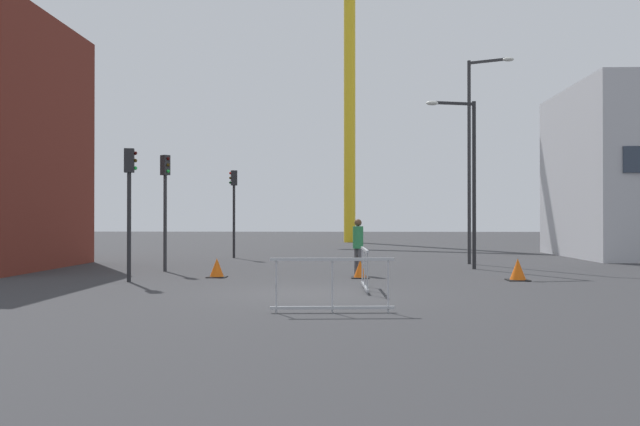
{
  "coord_description": "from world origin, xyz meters",
  "views": [
    {
      "loc": [
        0.92,
        -17.1,
        1.85
      ],
      "look_at": [
        0.0,
        6.1,
        2.04
      ],
      "focal_mm": 39.08,
      "sensor_mm": 36.0,
      "label": 1
    }
  ],
  "objects_px": {
    "streetlamp_tall": "(474,145)",
    "traffic_light_near": "(234,199)",
    "streetlamp_short": "(467,168)",
    "traffic_light_island": "(129,192)",
    "traffic_cone_by_barrier": "(217,268)",
    "traffic_cone_orange": "(518,270)",
    "pedestrian_walking": "(358,242)",
    "traffic_cone_on_verge": "(360,270)",
    "traffic_light_median": "(165,193)",
    "construction_crane": "(345,39)"
  },
  "relations": [
    {
      "from": "streetlamp_short",
      "to": "traffic_cone_orange",
      "type": "relative_size",
      "value": 9.36
    },
    {
      "from": "traffic_light_median",
      "to": "traffic_cone_on_verge",
      "type": "relative_size",
      "value": 7.3
    },
    {
      "from": "streetlamp_short",
      "to": "streetlamp_tall",
      "type": "bearing_deg",
      "value": 75.03
    },
    {
      "from": "traffic_light_near",
      "to": "traffic_light_island",
      "type": "bearing_deg",
      "value": -94.87
    },
    {
      "from": "traffic_light_near",
      "to": "traffic_cone_on_verge",
      "type": "bearing_deg",
      "value": -62.08
    },
    {
      "from": "traffic_light_island",
      "to": "traffic_cone_on_verge",
      "type": "height_order",
      "value": "traffic_light_island"
    },
    {
      "from": "traffic_cone_by_barrier",
      "to": "traffic_light_island",
      "type": "bearing_deg",
      "value": -145.09
    },
    {
      "from": "streetlamp_tall",
      "to": "traffic_cone_orange",
      "type": "distance_m",
      "value": 8.71
    },
    {
      "from": "pedestrian_walking",
      "to": "traffic_cone_on_verge",
      "type": "height_order",
      "value": "pedestrian_walking"
    },
    {
      "from": "traffic_light_island",
      "to": "traffic_cone_by_barrier",
      "type": "height_order",
      "value": "traffic_light_island"
    },
    {
      "from": "streetlamp_short",
      "to": "traffic_light_near",
      "type": "bearing_deg",
      "value": 144.98
    },
    {
      "from": "traffic_light_near",
      "to": "pedestrian_walking",
      "type": "height_order",
      "value": "traffic_light_near"
    },
    {
      "from": "traffic_light_near",
      "to": "traffic_light_island",
      "type": "height_order",
      "value": "traffic_light_near"
    },
    {
      "from": "construction_crane",
      "to": "pedestrian_walking",
      "type": "distance_m",
      "value": 34.87
    },
    {
      "from": "construction_crane",
      "to": "streetlamp_short",
      "type": "bearing_deg",
      "value": -80.9
    },
    {
      "from": "traffic_cone_orange",
      "to": "pedestrian_walking",
      "type": "bearing_deg",
      "value": 158.72
    },
    {
      "from": "streetlamp_tall",
      "to": "pedestrian_walking",
      "type": "bearing_deg",
      "value": -130.52
    },
    {
      "from": "traffic_light_island",
      "to": "traffic_cone_on_verge",
      "type": "distance_m",
      "value": 7.33
    },
    {
      "from": "traffic_cone_orange",
      "to": "traffic_cone_by_barrier",
      "type": "xyz_separation_m",
      "value": [
        -9.18,
        0.73,
        -0.02
      ]
    },
    {
      "from": "traffic_light_island",
      "to": "pedestrian_walking",
      "type": "bearing_deg",
      "value": 21.92
    },
    {
      "from": "construction_crane",
      "to": "streetlamp_tall",
      "type": "xyz_separation_m",
      "value": [
        5.36,
        -25.96,
        -11.06
      ]
    },
    {
      "from": "streetlamp_tall",
      "to": "traffic_cone_by_barrier",
      "type": "xyz_separation_m",
      "value": [
        -9.23,
        -6.72,
        -4.54
      ]
    },
    {
      "from": "pedestrian_walking",
      "to": "traffic_cone_on_verge",
      "type": "xyz_separation_m",
      "value": [
        0.05,
        -1.2,
        -0.82
      ]
    },
    {
      "from": "streetlamp_short",
      "to": "traffic_light_island",
      "type": "xyz_separation_m",
      "value": [
        -10.76,
        -5.5,
        -1.09
      ]
    },
    {
      "from": "construction_crane",
      "to": "traffic_cone_orange",
      "type": "height_order",
      "value": "construction_crane"
    },
    {
      "from": "traffic_cone_by_barrier",
      "to": "traffic_light_median",
      "type": "bearing_deg",
      "value": 133.4
    },
    {
      "from": "traffic_light_island",
      "to": "traffic_cone_on_verge",
      "type": "relative_size",
      "value": 7.0
    },
    {
      "from": "streetlamp_short",
      "to": "traffic_cone_by_barrier",
      "type": "bearing_deg",
      "value": -155.27
    },
    {
      "from": "traffic_cone_orange",
      "to": "traffic_cone_by_barrier",
      "type": "relative_size",
      "value": 1.08
    },
    {
      "from": "traffic_light_near",
      "to": "pedestrian_walking",
      "type": "relative_size",
      "value": 2.24
    },
    {
      "from": "streetlamp_short",
      "to": "traffic_cone_by_barrier",
      "type": "height_order",
      "value": "streetlamp_short"
    },
    {
      "from": "traffic_light_median",
      "to": "traffic_light_island",
      "type": "bearing_deg",
      "value": -90.03
    },
    {
      "from": "traffic_light_median",
      "to": "pedestrian_walking",
      "type": "height_order",
      "value": "traffic_light_median"
    },
    {
      "from": "traffic_cone_by_barrier",
      "to": "traffic_cone_orange",
      "type": "bearing_deg",
      "value": -4.54
    },
    {
      "from": "streetlamp_tall",
      "to": "traffic_light_median",
      "type": "height_order",
      "value": "streetlamp_tall"
    },
    {
      "from": "traffic_light_island",
      "to": "traffic_light_near",
      "type": "bearing_deg",
      "value": 85.13
    },
    {
      "from": "streetlamp_tall",
      "to": "construction_crane",
      "type": "bearing_deg",
      "value": 101.66
    },
    {
      "from": "traffic_cone_orange",
      "to": "streetlamp_tall",
      "type": "bearing_deg",
      "value": 89.58
    },
    {
      "from": "streetlamp_tall",
      "to": "traffic_light_near",
      "type": "distance_m",
      "value": 11.39
    },
    {
      "from": "streetlamp_short",
      "to": "traffic_light_island",
      "type": "relative_size",
      "value": 1.58
    },
    {
      "from": "streetlamp_short",
      "to": "traffic_cone_by_barrier",
      "type": "relative_size",
      "value": 10.07
    },
    {
      "from": "traffic_light_island",
      "to": "traffic_light_median",
      "type": "bearing_deg",
      "value": 89.97
    },
    {
      "from": "traffic_light_near",
      "to": "traffic_light_median",
      "type": "relative_size",
      "value": 1.01
    },
    {
      "from": "traffic_cone_on_verge",
      "to": "traffic_cone_by_barrier",
      "type": "bearing_deg",
      "value": 178.87
    },
    {
      "from": "traffic_light_near",
      "to": "traffic_light_island",
      "type": "distance_m",
      "value": 12.35
    },
    {
      "from": "construction_crane",
      "to": "traffic_light_near",
      "type": "height_order",
      "value": "construction_crane"
    },
    {
      "from": "streetlamp_short",
      "to": "traffic_light_near",
      "type": "relative_size",
      "value": 1.5
    },
    {
      "from": "streetlamp_short",
      "to": "traffic_light_island",
      "type": "height_order",
      "value": "streetlamp_short"
    },
    {
      "from": "traffic_light_island",
      "to": "traffic_cone_orange",
      "type": "height_order",
      "value": "traffic_light_island"
    },
    {
      "from": "pedestrian_walking",
      "to": "traffic_cone_orange",
      "type": "relative_size",
      "value": 2.79
    }
  ]
}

